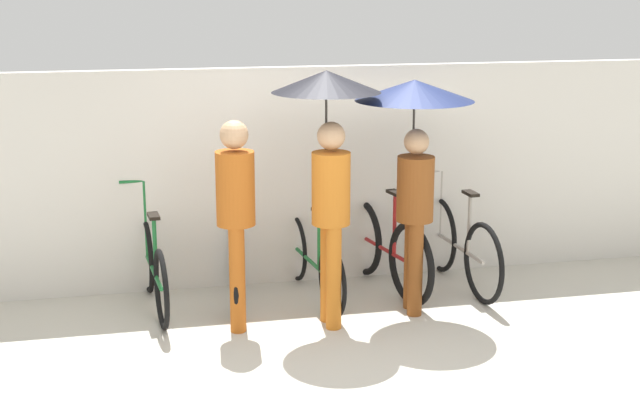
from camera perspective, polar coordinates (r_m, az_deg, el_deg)
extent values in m
plane|color=beige|center=(6.99, 2.01, -10.18)|extent=(30.00, 30.00, 0.00)
cube|color=silver|center=(8.50, -1.22, 1.57)|extent=(10.87, 0.12, 2.07)
torus|color=black|center=(8.49, -11.00, -3.56)|extent=(0.11, 0.69, 0.68)
torus|color=black|center=(7.58, -10.11, -5.66)|extent=(0.11, 0.69, 0.68)
cylinder|color=#19662D|center=(8.03, -10.58, -4.55)|extent=(0.12, 0.96, 0.04)
cylinder|color=#19662D|center=(7.79, -10.51, -3.04)|extent=(0.04, 0.04, 0.54)
cube|color=black|center=(7.72, -10.60, -1.02)|extent=(0.11, 0.21, 0.03)
cylinder|color=#19662D|center=(8.39, -11.11, -1.20)|extent=(0.04, 0.04, 0.73)
cylinder|color=#19662D|center=(8.30, -11.23, 1.22)|extent=(0.44, 0.07, 0.03)
torus|color=black|center=(8.66, -5.66, -3.05)|extent=(0.11, 0.68, 0.67)
torus|color=black|center=(7.68, -5.44, -5.29)|extent=(0.11, 0.68, 0.67)
cylinder|color=#19478C|center=(8.17, -5.56, -4.10)|extent=(0.13, 1.03, 0.04)
cylinder|color=#19478C|center=(7.91, -5.57, -2.49)|extent=(0.04, 0.04, 0.58)
cube|color=black|center=(7.83, -5.62, -0.33)|extent=(0.11, 0.21, 0.03)
cylinder|color=#19478C|center=(8.56, -5.71, -0.75)|extent=(0.04, 0.04, 0.72)
cylinder|color=#19478C|center=(8.48, -5.77, 1.61)|extent=(0.44, 0.07, 0.03)
torus|color=black|center=(8.67, -1.59, -3.06)|extent=(0.12, 0.65, 0.65)
torus|color=black|center=(7.72, 0.79, -5.22)|extent=(0.12, 0.65, 0.65)
cylinder|color=#19662D|center=(8.19, -0.47, -4.08)|extent=(0.16, 1.05, 0.04)
cylinder|color=#19662D|center=(7.95, -0.05, -2.66)|extent=(0.04, 0.04, 0.53)
cube|color=black|center=(7.87, -0.05, -0.71)|extent=(0.11, 0.21, 0.03)
cylinder|color=#19662D|center=(8.58, -1.61, -0.98)|extent=(0.04, 0.04, 0.65)
cylinder|color=#19662D|center=(8.50, -1.62, 1.13)|extent=(0.44, 0.08, 0.03)
torus|color=black|center=(8.83, 2.72, -2.36)|extent=(0.22, 0.76, 0.76)
torus|color=black|center=(8.02, 5.84, -4.11)|extent=(0.22, 0.76, 0.76)
cylinder|color=maroon|center=(8.42, 4.20, -3.19)|extent=(0.23, 0.95, 0.04)
cylinder|color=maroon|center=(8.20, 4.80, -1.59)|extent=(0.04, 0.04, 0.58)
cube|color=black|center=(8.12, 4.84, 0.47)|extent=(0.13, 0.21, 0.03)
cylinder|color=maroon|center=(8.75, 2.74, -0.50)|extent=(0.04, 0.04, 0.59)
cylinder|color=maroon|center=(8.68, 2.76, 1.39)|extent=(0.44, 0.12, 0.03)
torus|color=black|center=(8.99, 7.65, -2.21)|extent=(0.10, 0.75, 0.75)
torus|color=black|center=(8.16, 10.42, -4.01)|extent=(0.10, 0.75, 0.75)
cylinder|color=#A59E93|center=(8.57, 8.97, -3.07)|extent=(0.11, 0.97, 0.04)
cylinder|color=#A59E93|center=(8.35, 9.54, -1.55)|extent=(0.04, 0.04, 0.56)
cube|color=black|center=(8.28, 9.62, 0.43)|extent=(0.10, 0.21, 0.03)
cylinder|color=#A59E93|center=(8.91, 7.72, -0.19)|extent=(0.04, 0.04, 0.65)
cylinder|color=#A59E93|center=(8.83, 7.79, 1.86)|extent=(0.44, 0.06, 0.03)
cylinder|color=#B25619|center=(7.39, -5.32, -5.13)|extent=(0.13, 0.13, 0.90)
cylinder|color=#B25619|center=(7.56, -5.30, -4.68)|extent=(0.13, 0.13, 0.90)
cylinder|color=#B25619|center=(7.27, -5.44, 0.74)|extent=(0.32, 0.32, 0.61)
sphere|color=tan|center=(7.18, -5.52, 4.19)|extent=(0.23, 0.23, 0.23)
cylinder|color=#C66B1E|center=(7.43, 0.88, -5.01)|extent=(0.13, 0.13, 0.89)
cylinder|color=#C66B1E|center=(7.59, 0.51, -4.59)|extent=(0.13, 0.13, 0.89)
cylinder|color=#C66B1E|center=(7.31, 0.71, 0.75)|extent=(0.32, 0.32, 0.60)
sphere|color=tan|center=(7.22, 0.72, 4.13)|extent=(0.23, 0.23, 0.23)
cylinder|color=#332D28|center=(7.36, 0.42, 4.04)|extent=(0.02, 0.02, 0.74)
cone|color=black|center=(7.29, 0.43, 7.60)|extent=(0.90, 0.90, 0.18)
cylinder|color=brown|center=(7.77, 6.12, -4.45)|extent=(0.13, 0.13, 0.83)
cylinder|color=brown|center=(7.94, 5.86, -4.04)|extent=(0.13, 0.13, 0.83)
cylinder|color=brown|center=(7.67, 6.12, 0.72)|extent=(0.32, 0.32, 0.56)
sphere|color=tan|center=(7.59, 6.20, 3.74)|extent=(0.22, 0.22, 0.22)
cylinder|color=#332D28|center=(7.72, 5.99, 3.73)|extent=(0.02, 0.02, 0.71)
cone|color=#19234C|center=(7.66, 6.07, 7.00)|extent=(1.02, 1.02, 0.18)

